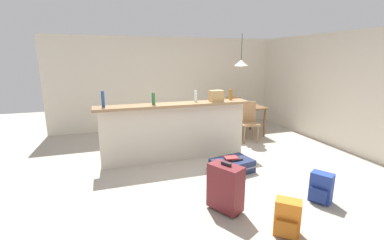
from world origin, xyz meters
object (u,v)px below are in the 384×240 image
bottle_blue (103,99)px  suitcase_flat_navy (232,166)px  bottle_amber (231,95)px  dining_table (241,110)px  backpack_blue (321,188)px  bottle_clear (196,96)px  grocery_bag (216,96)px  pendant_lamp (241,63)px  suitcase_upright_maroon (225,187)px  book_stack (233,158)px  backpack_orange (287,218)px  dining_chair_far_side (232,111)px  bottle_green (154,99)px  dining_chair_near_partition (248,120)px

bottle_blue → suitcase_flat_navy: size_ratio=0.32×
bottle_amber → dining_table: (0.83, 1.05, -0.57)m
bottle_blue → backpack_blue: 3.72m
bottle_clear → grocery_bag: 0.41m
pendant_lamp → suitcase_upright_maroon: bearing=-120.5°
grocery_bag → suitcase_flat_navy: (-0.05, -0.87, -1.11)m
pendant_lamp → bottle_amber: bearing=-127.0°
suitcase_flat_navy → book_stack: 0.14m
bottle_clear → backpack_orange: bottle_clear is taller
bottle_clear → dining_chair_far_side: bottle_clear is taller
bottle_green → suitcase_flat_navy: (1.19, -0.88, -1.11)m
dining_chair_far_side → pendant_lamp: bearing=-98.3°
pendant_lamp → backpack_blue: bearing=-97.7°
dining_chair_far_side → pendant_lamp: 1.43m
suitcase_flat_navy → suitcase_upright_maroon: 1.27m
suitcase_flat_navy → backpack_blue: size_ratio=2.08×
bottle_amber → dining_chair_near_partition: size_ratio=0.23×
backpack_orange → bottle_clear: bearing=93.7°
dining_table → bottle_blue: bearing=-161.8°
pendant_lamp → book_stack: 2.77m
bottle_clear → bottle_blue: bearing=-179.7°
dining_chair_near_partition → book_stack: 1.94m
dining_table → suitcase_upright_maroon: bearing=-121.2°
grocery_bag → suitcase_upright_maroon: 2.25m
pendant_lamp → backpack_orange: bearing=-109.8°
bottle_amber → grocery_bag: 0.38m
bottle_green → backpack_orange: size_ratio=0.52×
dining_table → suitcase_flat_navy: (-1.25, -2.03, -0.54)m
dining_chair_near_partition → pendant_lamp: (-0.02, 0.44, 1.31)m
dining_table → dining_chair_near_partition: dining_chair_near_partition is taller
bottle_blue → backpack_blue: bottle_blue is taller
grocery_bag → backpack_blue: bearing=-72.9°
backpack_blue → suitcase_upright_maroon: bearing=171.1°
bottle_amber → bottle_clear: bearing=-177.7°
bottle_blue → bottle_clear: bearing=0.3°
bottle_clear → suitcase_upright_maroon: size_ratio=0.33×
bottle_amber → bottle_blue: bearing=-179.1°
dining_chair_near_partition → suitcase_upright_maroon: 3.17m
book_stack → dining_chair_near_partition: bearing=52.9°
backpack_blue → pendant_lamp: bearing=82.3°
dining_chair_near_partition → bottle_amber: bearing=-144.5°
bottle_green → book_stack: (1.20, -0.89, -0.97)m
bottle_clear → dining_chair_near_partition: bottle_clear is taller
suitcase_upright_maroon → bottle_clear: bearing=82.1°
dining_table → pendant_lamp: size_ratio=1.39×
suitcase_upright_maroon → suitcase_flat_navy: bearing=59.5°
dining_chair_far_side → backpack_orange: 4.52m
bottle_clear → bottle_amber: bottle_clear is taller
bottle_green → backpack_orange: bottle_green is taller
dining_table → suitcase_upright_maroon: 3.65m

